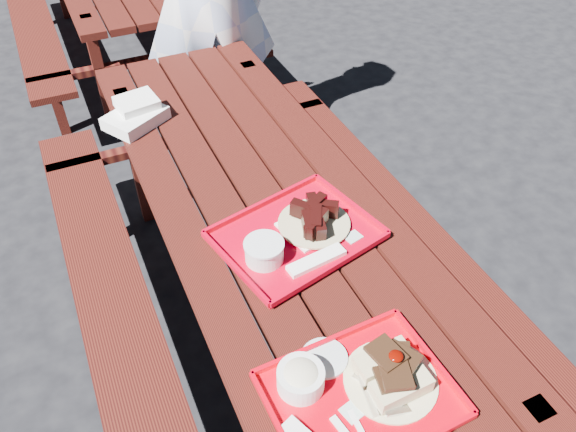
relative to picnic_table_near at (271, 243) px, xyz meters
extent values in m
plane|color=black|center=(0.00, 0.00, -0.56)|extent=(60.00, 60.00, 0.00)
cube|color=#40140C|center=(-0.30, 0.00, 0.17)|extent=(0.14, 2.40, 0.04)
cube|color=#40140C|center=(-0.15, 0.00, 0.17)|extent=(0.14, 2.40, 0.04)
cube|color=#40140C|center=(0.00, 0.00, 0.17)|extent=(0.14, 2.40, 0.04)
cube|color=#40140C|center=(0.15, 0.00, 0.17)|extent=(0.14, 2.40, 0.04)
cube|color=#40140C|center=(0.30, 0.00, 0.17)|extent=(0.14, 2.40, 0.04)
cube|color=#40140C|center=(-0.58, 0.00, -0.13)|extent=(0.25, 2.40, 0.04)
cube|color=#40140C|center=(-0.58, 0.84, -0.35)|extent=(0.06, 0.06, 0.42)
cube|color=#40140C|center=(0.58, 0.00, -0.13)|extent=(0.25, 2.40, 0.04)
cube|color=#40140C|center=(0.58, -0.84, -0.35)|extent=(0.06, 0.06, 0.42)
cube|color=#40140C|center=(0.58, 0.84, -0.35)|extent=(0.06, 0.06, 0.42)
cube|color=#40140C|center=(-0.30, 0.96, -0.19)|extent=(0.06, 0.06, 0.75)
cube|color=#40140C|center=(0.30, 0.96, -0.19)|extent=(0.06, 0.06, 0.75)
cube|color=#40140C|center=(0.00, 0.96, -0.13)|extent=(1.40, 0.06, 0.04)
cube|color=#40140C|center=(-0.58, 2.80, -0.13)|extent=(0.25, 2.40, 0.04)
cube|color=#40140C|center=(-0.58, 1.96, -0.35)|extent=(0.06, 0.06, 0.42)
cube|color=#40140C|center=(-0.58, 3.64, -0.35)|extent=(0.06, 0.06, 0.42)
cube|color=#40140C|center=(0.58, 1.96, -0.35)|extent=(0.06, 0.06, 0.42)
cube|color=#40140C|center=(-0.30, 1.84, -0.19)|extent=(0.06, 0.06, 0.75)
cube|color=#40140C|center=(0.30, 1.84, -0.19)|extent=(0.06, 0.06, 0.75)
cube|color=#40140C|center=(0.00, 1.84, -0.13)|extent=(1.40, 0.06, 0.04)
cube|color=red|center=(-0.08, -0.75, 0.20)|extent=(0.44, 0.35, 0.01)
cube|color=red|center=(-0.09, -0.59, 0.21)|extent=(0.43, 0.02, 0.02)
cube|color=red|center=(0.13, -0.75, 0.21)|extent=(0.02, 0.33, 0.02)
cube|color=red|center=(-0.30, -0.76, 0.21)|extent=(0.02, 0.33, 0.02)
cylinder|color=beige|center=(0.01, -0.75, 0.20)|extent=(0.24, 0.24, 0.01)
cube|color=beige|center=(0.01, -0.79, 0.24)|extent=(0.15, 0.07, 0.04)
cube|color=beige|center=(0.01, -0.71, 0.24)|extent=(0.15, 0.07, 0.04)
ellipsoid|color=#4A0600|center=(0.01, -0.75, 0.32)|extent=(0.04, 0.04, 0.01)
cylinder|color=white|center=(-0.20, -0.67, 0.23)|extent=(0.12, 0.12, 0.06)
ellipsoid|color=beige|center=(-0.20, -0.67, 0.25)|extent=(0.10, 0.10, 0.04)
cylinder|color=silver|center=(-0.12, -0.63, 0.21)|extent=(0.12, 0.12, 0.01)
cube|color=silver|center=(-0.12, -0.79, 0.20)|extent=(0.06, 0.06, 0.00)
cube|color=#C00019|center=(0.01, -0.19, 0.20)|extent=(0.54, 0.46, 0.01)
cube|color=#C00019|center=(-0.03, -0.01, 0.21)|extent=(0.46, 0.12, 0.02)
cube|color=#C00019|center=(0.05, -0.36, 0.21)|extent=(0.46, 0.12, 0.02)
cube|color=#C00019|center=(0.24, -0.13, 0.21)|extent=(0.09, 0.35, 0.02)
cube|color=#C00019|center=(-0.22, -0.24, 0.21)|extent=(0.09, 0.35, 0.02)
cube|color=white|center=(0.06, -0.18, 0.21)|extent=(0.19, 0.19, 0.01)
cylinder|color=tan|center=(0.08, -0.17, 0.21)|extent=(0.23, 0.23, 0.01)
cylinder|color=silver|center=(-0.12, -0.24, 0.23)|extent=(0.12, 0.12, 0.06)
cylinder|color=silver|center=(-0.12, -0.24, 0.27)|extent=(0.12, 0.12, 0.01)
cube|color=silver|center=(0.02, -0.32, 0.21)|extent=(0.20, 0.07, 0.02)
cube|color=silver|center=(0.17, -0.27, 0.20)|extent=(0.06, 0.05, 0.00)
cube|color=white|center=(-0.29, 0.68, 0.22)|extent=(0.28, 0.26, 0.05)
cube|color=white|center=(-0.27, 0.71, 0.26)|extent=(0.18, 0.15, 0.04)
camera|label=1|loc=(-0.54, -1.33, 1.45)|focal=35.00mm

